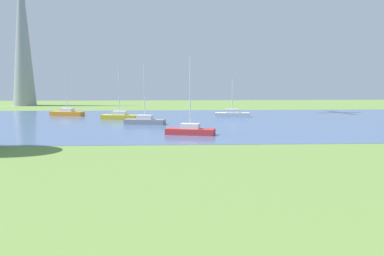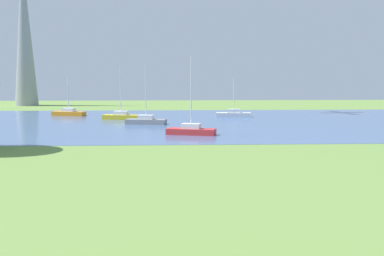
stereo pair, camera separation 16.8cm
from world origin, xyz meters
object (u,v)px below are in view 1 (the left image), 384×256
sailboat_gray (145,121)px  sailboat_yellow (120,116)px  sailboat_red (190,130)px  sailboat_white (232,114)px  electricity_pylon (22,29)px  sailboat_orange (67,113)px

sailboat_gray → sailboat_yellow: 7.44m
sailboat_gray → sailboat_red: bearing=-64.6°
sailboat_red → sailboat_white: bearing=70.9°
sailboat_red → sailboat_yellow: sailboat_red is taller
sailboat_red → sailboat_yellow: bearing=116.9°
sailboat_red → electricity_pylon: (-29.75, 47.52, 14.06)m
sailboat_white → sailboat_orange: bearing=172.3°
electricity_pylon → sailboat_white: bearing=-37.1°
sailboat_gray → sailboat_red: (4.92, -10.34, 0.01)m
sailboat_white → electricity_pylon: bearing=142.9°
sailboat_gray → sailboat_yellow: bearing=119.1°
sailboat_white → sailboat_orange: (-23.53, 3.19, 0.00)m
sailboat_yellow → sailboat_white: bearing=11.0°
sailboat_gray → sailboat_yellow: sailboat_yellow is taller
sailboat_white → electricity_pylon: (-36.62, 27.68, 14.09)m
sailboat_yellow → sailboat_orange: bearing=142.7°
sailboat_gray → sailboat_white: 15.14m
sailboat_white → sailboat_orange: sailboat_orange is taller
sailboat_yellow → sailboat_gray: bearing=-60.9°
sailboat_orange → sailboat_red: (16.66, -23.03, 0.02)m
sailboat_orange → sailboat_yellow: sailboat_yellow is taller
sailboat_orange → sailboat_red: size_ratio=0.76×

